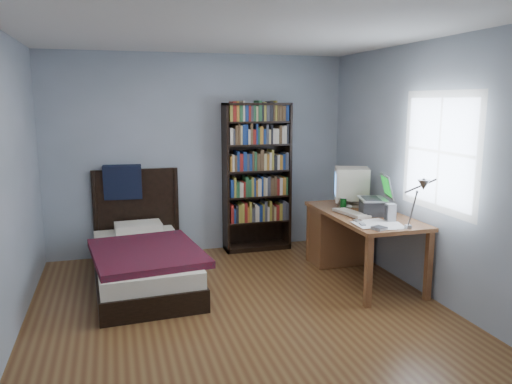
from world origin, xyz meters
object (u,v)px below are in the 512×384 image
(crt_monitor, at_px, (350,184))
(speaker, at_px, (390,212))
(desk, at_px, (345,232))
(laptop, at_px, (374,204))
(bed, at_px, (142,258))
(soda_can, at_px, (343,204))
(desk_lamp, at_px, (421,190))
(bookshelf, at_px, (257,177))
(keyboard, at_px, (351,213))

(crt_monitor, relative_size, speaker, 2.90)
(desk, xyz_separation_m, laptop, (0.07, -0.51, 0.43))
(speaker, bearing_deg, bed, 165.14)
(desk, height_order, laptop, laptop)
(speaker, bearing_deg, soda_can, 114.26)
(desk, xyz_separation_m, soda_can, (-0.12, -0.16, 0.38))
(desk_lamp, bearing_deg, soda_can, 94.53)
(crt_monitor, bearing_deg, speaker, -86.38)
(speaker, xyz_separation_m, bookshelf, (-0.88, 1.78, 0.13))
(soda_can, distance_m, bookshelf, 1.32)
(soda_can, relative_size, bed, 0.06)
(desk_lamp, distance_m, speaker, 0.73)
(desk_lamp, xyz_separation_m, bookshelf, (-0.78, 2.41, -0.21))
(crt_monitor, relative_size, desk_lamp, 0.95)
(crt_monitor, distance_m, speaker, 0.81)
(crt_monitor, relative_size, bed, 0.25)
(laptop, bearing_deg, desk_lamp, -95.23)
(laptop, bearing_deg, desk, 97.90)
(laptop, distance_m, desk_lamp, 1.00)
(bed, bearing_deg, soda_can, -8.34)
(crt_monitor, height_order, bookshelf, bookshelf)
(laptop, relative_size, bookshelf, 0.23)
(desk_lamp, relative_size, speaker, 3.03)
(desk, height_order, bookshelf, bookshelf)
(soda_can, relative_size, bookshelf, 0.06)
(crt_monitor, xyz_separation_m, keyboard, (-0.19, -0.42, -0.24))
(desk_lamp, distance_m, bookshelf, 2.54)
(crt_monitor, bearing_deg, laptop, -85.37)
(laptop, distance_m, keyboard, 0.26)
(keyboard, height_order, soda_can, soda_can)
(keyboard, xyz_separation_m, soda_can, (0.04, 0.28, 0.05))
(keyboard, bearing_deg, bookshelf, 103.91)
(laptop, height_order, keyboard, laptop)
(desk_lamp, bearing_deg, laptop, 84.77)
(crt_monitor, height_order, speaker, crt_monitor)
(desk, bearing_deg, bookshelf, 129.72)
(speaker, distance_m, bookshelf, 1.99)
(keyboard, bearing_deg, speaker, -67.41)
(keyboard, xyz_separation_m, bookshelf, (-0.64, 1.41, 0.21))
(soda_can, height_order, bed, bed)
(desk, distance_m, bed, 2.33)
(desk_lamp, relative_size, keyboard, 1.19)
(keyboard, relative_size, bed, 0.22)
(soda_can, bearing_deg, bookshelf, 121.12)
(desk, height_order, soda_can, soda_can)
(desk, relative_size, crt_monitor, 3.01)
(desk, relative_size, soda_can, 12.76)
(desk_lamp, height_order, bookshelf, bookshelf)
(crt_monitor, distance_m, desk_lamp, 1.44)
(bookshelf, bearing_deg, keyboard, -65.65)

